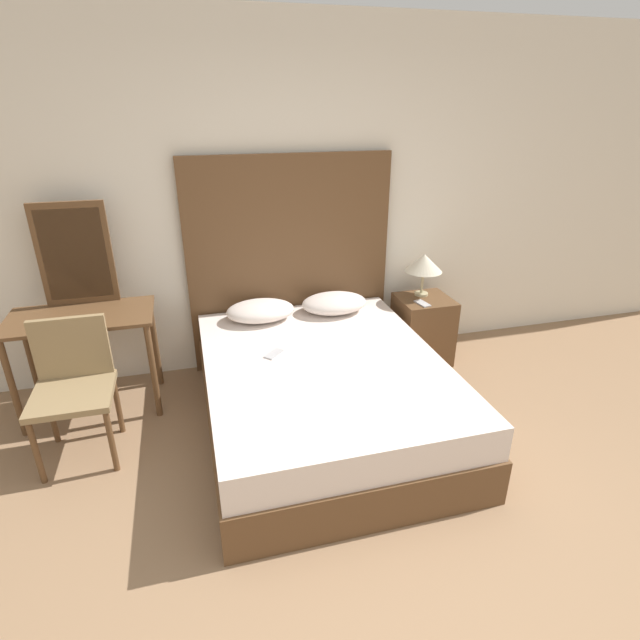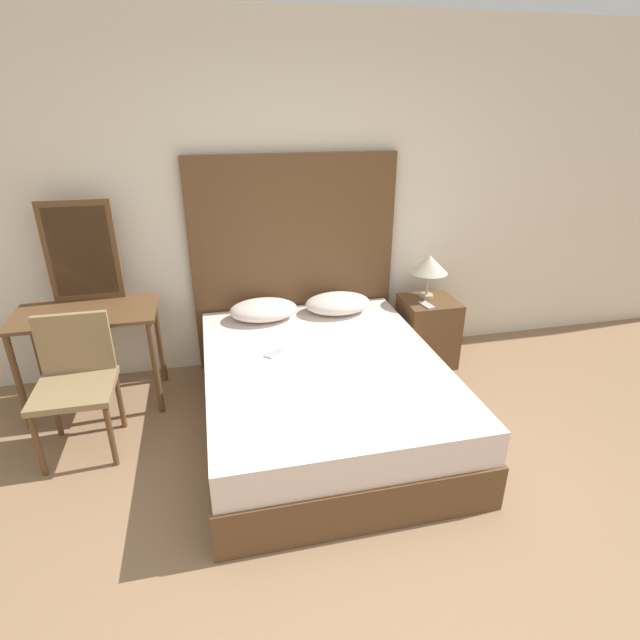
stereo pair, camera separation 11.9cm
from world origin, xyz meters
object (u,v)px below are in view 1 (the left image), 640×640
phone_on_bed (274,354)px  vanity_desk (83,332)px  chair (73,380)px  nightstand (422,330)px  phone_on_nightstand (422,303)px  table_lamp (424,263)px  bed (324,394)px

phone_on_bed → vanity_desk: vanity_desk is taller
phone_on_bed → chair: (-1.26, 0.01, -0.01)m
phone_on_bed → nightstand: bearing=21.3°
nightstand → vanity_desk: size_ratio=0.60×
phone_on_bed → nightstand: size_ratio=0.27×
nightstand → phone_on_nightstand: size_ratio=3.60×
phone_on_bed → phone_on_nightstand: (1.31, 0.44, 0.06)m
table_lamp → phone_on_bed: bearing=-155.8°
phone_on_nightstand → chair: (-2.57, -0.43, -0.07)m
bed → chair: bearing=173.7°
nightstand → phone_on_nightstand: phone_on_nightstand is taller
phone_on_nightstand → vanity_desk: vanity_desk is taller
bed → vanity_desk: 1.73m
phone_on_nightstand → vanity_desk: 2.56m
phone_on_bed → table_lamp: 1.56m
phone_on_bed → vanity_desk: (-1.26, 0.49, 0.10)m
bed → vanity_desk: bearing=157.2°
table_lamp → chair: bearing=-166.9°
phone_on_bed → phone_on_nightstand: 1.38m
phone_on_nightstand → chair: chair is taller
chair → phone_on_nightstand: bearing=9.5°
bed → phone_on_nightstand: size_ratio=12.55×
nightstand → bed: bearing=-146.8°
vanity_desk → phone_on_nightstand: bearing=-1.2°
nightstand → vanity_desk: vanity_desk is taller
chair → nightstand: bearing=11.4°
phone_on_bed → nightstand: (1.38, 0.54, -0.23)m
table_lamp → phone_on_nightstand: 0.34m
bed → phone_on_nightstand: phone_on_nightstand is taller
phone_on_nightstand → table_lamp: bearing=67.1°
table_lamp → vanity_desk: bearing=-177.1°
nightstand → vanity_desk: bearing=-178.9°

